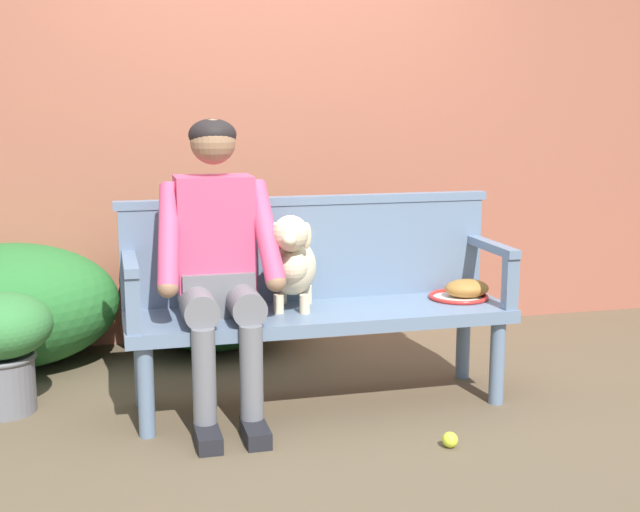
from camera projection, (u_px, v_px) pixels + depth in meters
The scene contains 14 objects.
ground_plane at pixel (320, 404), 3.96m from camera, with size 40.00×40.00×0.00m, color brown.
brick_garden_fence at pixel (262, 157), 5.11m from camera, with size 8.00×0.30×2.14m, color #9E5642.
hedge_bush_mid_left at pixel (8, 305), 4.49m from camera, with size 1.16×0.97×0.66m, color #286B2D.
hedge_bush_far_left at pixel (215, 276), 4.76m from camera, with size 1.06×0.86×0.86m, color #194C1E.
garden_bench at pixel (320, 322), 3.89m from camera, with size 1.77×0.51×0.46m.
bench_backrest at pixel (308, 247), 4.05m from camera, with size 1.81×0.06×0.50m.
bench_armrest_left_end at pixel (131, 280), 3.55m from camera, with size 0.06×0.51×0.28m.
bench_armrest_right_end at pixel (499, 261), 3.96m from camera, with size 0.06×0.51×0.28m.
person_seated at pixel (217, 257), 3.70m from camera, with size 0.56×0.65×1.33m.
dog_on_bench at pixel (292, 262), 3.82m from camera, with size 0.30×0.45×0.45m.
tennis_racket at pixel (457, 295), 4.12m from camera, with size 0.35×0.58×0.03m.
baseball_glove at pixel (467, 288), 4.10m from camera, with size 0.22×0.17×0.09m, color #9E6B2D.
tennis_ball at pixel (450, 440), 3.46m from camera, with size 0.07×0.07×0.07m, color #CCDB33.
potted_plant at pixel (0, 341), 3.80m from camera, with size 0.47×0.47×0.56m.
Camera 1 is at (-0.94, -3.65, 1.41)m, focal length 47.29 mm.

